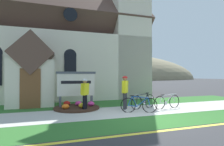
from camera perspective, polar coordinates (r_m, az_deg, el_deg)
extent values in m
plane|color=#333335|center=(11.10, 1.47, -9.75)|extent=(140.00, 140.00, 0.00)
cube|color=#B7B5AD|center=(8.21, -10.97, -12.93)|extent=(32.00, 2.47, 0.01)
cube|color=#2D6628|center=(6.16, -8.32, -17.11)|extent=(32.00, 1.80, 0.01)
cube|color=#2D6628|center=(10.67, -12.72, -10.09)|extent=(24.00, 2.56, 0.01)
cube|color=yellow|center=(5.19, -6.18, -20.33)|extent=(28.00, 0.16, 0.01)
cube|color=beige|center=(16.19, -14.65, 1.35)|extent=(12.11, 8.78, 4.64)
cube|color=brown|center=(16.77, -14.61, 14.53)|extent=(12.61, 8.94, 8.94)
cube|color=beige|center=(14.77, 5.28, 13.68)|extent=(2.71, 2.71, 10.83)
cube|color=beige|center=(11.02, -24.32, -2.96)|extent=(2.40, 1.60, 2.60)
cube|color=brown|center=(11.08, -24.27, 5.59)|extent=(2.40, 1.80, 2.40)
cube|color=brown|center=(10.22, -24.81, -4.54)|extent=(1.00, 0.06, 2.10)
cube|color=black|center=(11.77, -13.29, 1.03)|extent=(0.76, 0.06, 1.90)
cone|color=black|center=(11.84, -13.27, 5.63)|extent=(0.80, 0.06, 0.80)
cylinder|color=black|center=(12.41, -13.23, 17.86)|extent=(0.90, 0.06, 0.90)
cube|color=#474C56|center=(9.78, -16.36, -9.08)|extent=(0.12, 0.12, 0.63)
cube|color=#474C56|center=(9.89, -6.62, -9.01)|extent=(0.12, 0.12, 0.63)
cube|color=silver|center=(9.71, -11.45, -3.76)|extent=(1.97, 0.19, 1.19)
cube|color=#474C56|center=(9.70, -11.44, 0.09)|extent=(2.09, 0.23, 0.12)
cube|color=black|center=(9.66, -11.43, -2.93)|extent=(1.57, 0.10, 0.16)
cylinder|color=#382319|center=(9.53, -11.24, -10.94)|extent=(2.34, 2.34, 0.10)
ellipsoid|color=#CC338C|center=(9.68, -6.80, -9.77)|extent=(0.36, 0.36, 0.24)
ellipsoid|color=#CC338C|center=(9.90, -10.74, -9.56)|extent=(0.36, 0.36, 0.24)
ellipsoid|color=red|center=(10.07, -14.33, -9.40)|extent=(0.36, 0.36, 0.24)
ellipsoid|color=orange|center=(9.07, -14.71, -10.37)|extent=(0.36, 0.36, 0.24)
ellipsoid|color=gold|center=(9.20, -9.55, -10.24)|extent=(0.36, 0.36, 0.24)
torus|color=black|center=(9.48, 15.13, -9.23)|extent=(0.71, 0.14, 0.71)
torus|color=black|center=(10.19, 19.44, -8.62)|extent=(0.71, 0.14, 0.71)
cylinder|color=#B7B7BC|center=(9.92, 18.04, -7.87)|extent=(0.55, 0.12, 0.46)
cylinder|color=#B7B7BC|center=(9.82, 17.57, -6.74)|extent=(0.75, 0.15, 0.06)
cylinder|color=#B7B7BC|center=(9.66, 16.44, -8.14)|extent=(0.26, 0.07, 0.43)
cylinder|color=#B7B7BC|center=(9.62, 16.04, -9.25)|extent=(0.41, 0.10, 0.09)
cylinder|color=#B7B7BC|center=(9.52, 15.54, -8.10)|extent=(0.22, 0.07, 0.37)
cylinder|color=#B7B7BC|center=(10.13, 19.27, -7.57)|extent=(0.12, 0.05, 0.39)
ellipsoid|color=black|center=(9.56, 15.94, -6.81)|extent=(0.25, 0.11, 0.05)
cylinder|color=silver|center=(10.08, 19.11, -6.39)|extent=(0.44, 0.09, 0.03)
cylinder|color=silver|center=(9.77, 16.93, -9.27)|extent=(0.18, 0.05, 0.18)
torus|color=black|center=(8.44, 5.22, -10.32)|extent=(0.68, 0.27, 0.71)
torus|color=black|center=(8.57, 12.05, -10.16)|extent=(0.68, 0.27, 0.71)
cylinder|color=#194CA5|center=(8.49, 9.75, -9.19)|extent=(0.53, 0.22, 0.44)
cylinder|color=#194CA5|center=(8.44, 9.00, -7.65)|extent=(0.72, 0.28, 0.09)
cylinder|color=#194CA5|center=(8.44, 7.22, -9.07)|extent=(0.25, 0.12, 0.48)
cylinder|color=#194CA5|center=(8.46, 6.60, -10.47)|extent=(0.40, 0.17, 0.09)
cylinder|color=#194CA5|center=(8.41, 5.84, -8.92)|extent=(0.21, 0.11, 0.43)
cylinder|color=#194CA5|center=(8.53, 11.78, -8.97)|extent=(0.12, 0.07, 0.37)
ellipsoid|color=black|center=(8.39, 6.46, -7.30)|extent=(0.25, 0.16, 0.05)
cylinder|color=silver|center=(8.50, 11.51, -7.64)|extent=(0.42, 0.17, 0.03)
cylinder|color=silver|center=(8.49, 7.98, -10.61)|extent=(0.18, 0.08, 0.18)
torus|color=black|center=(9.88, 12.05, -8.83)|extent=(0.70, 0.26, 0.73)
torus|color=black|center=(9.17, 7.87, -9.47)|extent=(0.70, 0.26, 0.73)
cylinder|color=black|center=(9.38, 9.36, -8.22)|extent=(0.53, 0.20, 0.47)
cylinder|color=black|center=(9.43, 9.82, -6.75)|extent=(0.71, 0.27, 0.06)
cylinder|color=black|center=(9.65, 10.90, -7.95)|extent=(0.25, 0.11, 0.48)
cylinder|color=black|center=(9.74, 11.26, -9.10)|extent=(0.39, 0.16, 0.09)
cylinder|color=black|center=(9.79, 11.70, -7.68)|extent=(0.21, 0.10, 0.43)
cylinder|color=black|center=(9.17, 8.04, -8.24)|extent=(0.12, 0.07, 0.40)
ellipsoid|color=black|center=(9.70, 11.34, -6.34)|extent=(0.25, 0.15, 0.05)
cylinder|color=silver|center=(9.17, 8.22, -6.88)|extent=(0.43, 0.16, 0.03)
cylinder|color=silver|center=(9.60, 10.45, -9.39)|extent=(0.18, 0.08, 0.18)
cylinder|color=black|center=(8.92, -8.51, -9.44)|extent=(0.15, 0.15, 0.78)
cylinder|color=black|center=(8.80, -8.94, -9.56)|extent=(0.15, 0.15, 0.78)
cube|color=yellow|center=(8.78, -8.71, -5.16)|extent=(0.43, 0.47, 0.57)
sphere|color=#936B51|center=(8.76, -8.71, -2.65)|extent=(0.20, 0.20, 0.20)
ellipsoid|color=silver|center=(8.76, -8.71, -2.29)|extent=(0.33, 0.32, 0.14)
cylinder|color=yellow|center=(9.00, -7.68, -4.87)|extent=(0.09, 0.22, 0.52)
cylinder|color=yellow|center=(8.57, -9.80, -5.08)|extent=(0.09, 0.21, 0.52)
cylinder|color=#2D2D33|center=(9.10, 4.02, -9.07)|extent=(0.15, 0.15, 0.84)
cylinder|color=#2D2D33|center=(9.28, 4.36, -8.90)|extent=(0.15, 0.15, 0.84)
cube|color=yellow|center=(9.11, 4.19, -4.45)|extent=(0.45, 0.50, 0.61)
sphere|color=#936B51|center=(9.10, 4.19, -1.83)|extent=(0.22, 0.22, 0.22)
ellipsoid|color=red|center=(9.10, 4.19, -1.45)|extent=(0.36, 0.35, 0.15)
cylinder|color=yellow|center=(8.85, 3.44, -4.36)|extent=(0.09, 0.14, 0.56)
cylinder|color=yellow|center=(9.38, 4.90, -4.15)|extent=(0.09, 0.23, 0.56)
cylinder|color=#3D2D1E|center=(19.38, 7.84, -3.35)|extent=(0.38, 0.38, 1.70)
cone|color=#14471E|center=(19.50, 7.83, 6.16)|extent=(3.23, 3.23, 4.75)
ellipsoid|color=#847A5B|center=(73.56, -3.77, -2.07)|extent=(86.38, 46.01, 22.09)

